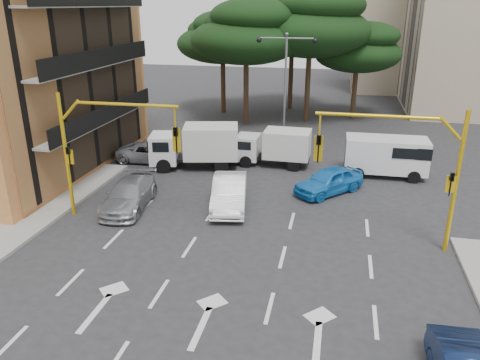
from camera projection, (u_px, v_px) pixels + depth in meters
The scene contains 19 objects.
ground at pixel (235, 252), 19.55m from camera, with size 120.00×120.00×0.00m, color #28282B.
median_strip at pixel (283, 145), 34.15m from camera, with size 1.40×6.00×0.15m, color gray.
apartment_beige_far at pixel (427, 16), 54.28m from camera, with size 16.20×12.15×16.70m.
pine_left_near at pixel (247, 32), 37.71m from camera, with size 9.15×9.15×10.23m.
pine_center at pixel (311, 22), 38.31m from camera, with size 9.98×9.98×11.16m.
pine_left_far at pixel (223, 37), 42.20m from camera, with size 8.32×8.32×9.30m.
pine_right at pixel (359, 47), 40.09m from camera, with size 7.49×7.49×8.37m.
pine_back at pixel (293, 28), 43.52m from camera, with size 9.15×9.15×10.23m.
signal_mast_right at pixel (412, 160), 18.66m from camera, with size 5.79×0.37×6.00m.
signal_mast_left at pixel (99, 140), 21.34m from camera, with size 5.79×0.37×6.00m.
street_lamp_center at pixel (286, 70), 32.26m from camera, with size 4.16×0.36×7.77m.
car_white_hatch at pixel (229, 192), 23.67m from camera, with size 1.65×4.72×1.56m, color white.
car_blue_compact at pixel (329, 181), 25.42m from camera, with size 1.68×4.17×1.42m, color blue.
car_silver_wagon at pixel (129, 195), 23.61m from camera, with size 1.93×4.75×1.38m, color #999AA0.
car_silver_cross_a at pixel (151, 153), 30.50m from camera, with size 2.04×4.43×1.23m, color gray.
car_silver_cross_b at pixel (229, 146), 31.87m from camera, with size 1.51×3.76×1.28m, color #979B9F.
van_white at pixel (386, 157), 27.86m from camera, with size 2.14×4.73×2.36m, color silver, non-canonical shape.
box_truck_a at pixel (195, 147), 29.16m from camera, with size 2.32×5.52×2.71m, color silver, non-canonical shape.
box_truck_b at pixel (274, 148), 29.67m from camera, with size 1.99×4.74×2.33m, color silver, non-canonical shape.
Camera 1 is at (3.83, -16.79, 9.74)m, focal length 35.00 mm.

